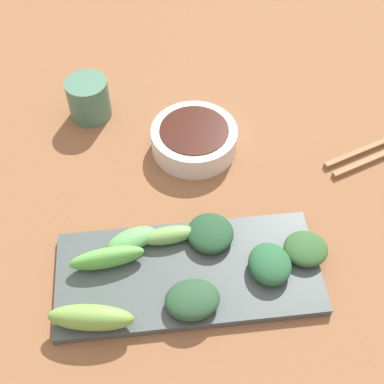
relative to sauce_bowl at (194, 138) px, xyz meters
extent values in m
cube|color=brown|center=(0.15, -0.03, -0.03)|extent=(2.10, 2.10, 0.02)
cylinder|color=silver|center=(0.00, 0.00, 0.00)|extent=(0.13, 0.13, 0.04)
cylinder|color=#391A11|center=(0.00, 0.00, 0.01)|extent=(0.10, 0.10, 0.03)
cube|color=#434F4E|center=(0.21, -0.03, -0.01)|extent=(0.14, 0.32, 0.01)
ellipsoid|color=#274C2D|center=(0.26, -0.03, 0.00)|extent=(0.06, 0.07, 0.02)
ellipsoid|color=#5CA359|center=(0.17, -0.10, 0.00)|extent=(0.05, 0.07, 0.02)
ellipsoid|color=#255D35|center=(0.22, 0.07, 0.00)|extent=(0.06, 0.05, 0.03)
ellipsoid|color=#2E592B|center=(0.20, 0.11, 0.00)|extent=(0.05, 0.06, 0.02)
ellipsoid|color=#5CB149|center=(0.19, -0.13, 0.01)|extent=(0.03, 0.09, 0.03)
ellipsoid|color=#6DA550|center=(0.17, -0.05, 0.00)|extent=(0.03, 0.07, 0.02)
ellipsoid|color=#1F4729|center=(0.17, 0.00, 0.00)|extent=(0.06, 0.06, 0.02)
ellipsoid|color=#71A846|center=(0.27, -0.15, 0.01)|extent=(0.04, 0.10, 0.03)
cylinder|color=#47775F|center=(-0.09, -0.15, 0.01)|extent=(0.06, 0.06, 0.06)
camera|label=1|loc=(0.52, -0.06, 0.54)|focal=47.91mm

